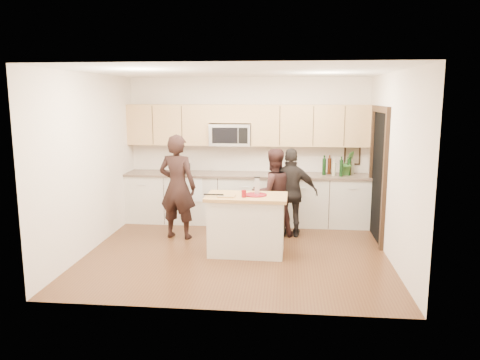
# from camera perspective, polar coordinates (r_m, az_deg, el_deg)

# --- Properties ---
(floor) EXTENTS (4.50, 4.50, 0.00)m
(floor) POSITION_cam_1_polar(r_m,az_deg,el_deg) (7.26, -0.38, -8.74)
(floor) COLOR #51341C
(floor) RESTS_ON ground
(room_shell) EXTENTS (4.52, 4.02, 2.71)m
(room_shell) POSITION_cam_1_polar(r_m,az_deg,el_deg) (6.89, -0.40, 5.00)
(room_shell) COLOR beige
(room_shell) RESTS_ON ground
(back_cabinetry) EXTENTS (4.50, 0.66, 0.94)m
(back_cabinetry) POSITION_cam_1_polar(r_m,az_deg,el_deg) (8.75, 0.80, -2.24)
(back_cabinetry) COLOR beige
(back_cabinetry) RESTS_ON ground
(upper_cabinetry) EXTENTS (4.50, 0.33, 0.75)m
(upper_cabinetry) POSITION_cam_1_polar(r_m,az_deg,el_deg) (8.70, 1.12, 6.81)
(upper_cabinetry) COLOR tan
(upper_cabinetry) RESTS_ON ground
(microwave) EXTENTS (0.76, 0.41, 0.40)m
(microwave) POSITION_cam_1_polar(r_m,az_deg,el_deg) (8.71, -1.16, 5.55)
(microwave) COLOR silver
(microwave) RESTS_ON ground
(doorway) EXTENTS (0.06, 1.25, 2.20)m
(doorway) POSITION_cam_1_polar(r_m,az_deg,el_deg) (7.96, 16.51, 1.12)
(doorway) COLOR black
(doorway) RESTS_ON ground
(framed_picture) EXTENTS (0.30, 0.03, 0.38)m
(framed_picture) POSITION_cam_1_polar(r_m,az_deg,el_deg) (8.96, 13.52, 3.01)
(framed_picture) COLOR black
(framed_picture) RESTS_ON ground
(dish_towel) EXTENTS (0.34, 0.60, 0.48)m
(dish_towel) POSITION_cam_1_polar(r_m,az_deg,el_deg) (8.64, -5.60, -0.23)
(dish_towel) COLOR white
(dish_towel) RESTS_ON ground
(island) EXTENTS (1.21, 0.73, 0.90)m
(island) POSITION_cam_1_polar(r_m,az_deg,el_deg) (7.06, 0.81, -5.41)
(island) COLOR beige
(island) RESTS_ON ground
(red_plate) EXTENTS (0.34, 0.34, 0.02)m
(red_plate) POSITION_cam_1_polar(r_m,az_deg,el_deg) (6.96, 1.91, -1.81)
(red_plate) COLOR maroon
(red_plate) RESTS_ON island
(box_grater) EXTENTS (0.08, 0.06, 0.26)m
(box_grater) POSITION_cam_1_polar(r_m,az_deg,el_deg) (6.97, 2.10, -0.62)
(box_grater) COLOR silver
(box_grater) RESTS_ON red_plate
(drink_glass) EXTENTS (0.07, 0.07, 0.10)m
(drink_glass) POSITION_cam_1_polar(r_m,az_deg,el_deg) (6.81, 0.46, -1.69)
(drink_glass) COLOR maroon
(drink_glass) RESTS_ON island
(cutting_board) EXTENTS (0.25, 0.21, 0.02)m
(cutting_board) POSITION_cam_1_polar(r_m,az_deg,el_deg) (6.86, -1.67, -1.96)
(cutting_board) COLOR tan
(cutting_board) RESTS_ON island
(tongs) EXTENTS (0.30, 0.03, 0.02)m
(tongs) POSITION_cam_1_polar(r_m,az_deg,el_deg) (6.88, -3.23, -1.78)
(tongs) COLOR black
(tongs) RESTS_ON cutting_board
(knife) EXTENTS (0.19, 0.02, 0.01)m
(knife) POSITION_cam_1_polar(r_m,az_deg,el_deg) (6.81, -1.96, -1.95)
(knife) COLOR silver
(knife) RESTS_ON cutting_board
(toaster) EXTENTS (0.31, 0.20, 0.18)m
(toaster) POSITION_cam_1_polar(r_m,az_deg,el_deg) (8.82, -7.18, 1.46)
(toaster) COLOR black
(toaster) RESTS_ON back_cabinetry
(bottle_cluster) EXTENTS (0.59, 0.34, 0.40)m
(bottle_cluster) POSITION_cam_1_polar(r_m,az_deg,el_deg) (8.68, 12.17, 1.71)
(bottle_cluster) COLOR black
(bottle_cluster) RESTS_ON back_cabinetry
(orchid) EXTENTS (0.30, 0.27, 0.44)m
(orchid) POSITION_cam_1_polar(r_m,az_deg,el_deg) (8.70, 13.02, 2.04)
(orchid) COLOR #3E7C31
(orchid) RESTS_ON back_cabinetry
(woman_left) EXTENTS (0.70, 0.53, 1.74)m
(woman_left) POSITION_cam_1_polar(r_m,az_deg,el_deg) (7.82, -7.63, -0.83)
(woman_left) COLOR black
(woman_left) RESTS_ON ground
(woman_center) EXTENTS (0.88, 0.78, 1.50)m
(woman_center) POSITION_cam_1_polar(r_m,az_deg,el_deg) (7.88, 4.07, -1.58)
(woman_center) COLOR black
(woman_center) RESTS_ON ground
(woman_right) EXTENTS (0.90, 0.41, 1.50)m
(woman_right) POSITION_cam_1_polar(r_m,az_deg,el_deg) (7.91, 6.28, -1.56)
(woman_right) COLOR black
(woman_right) RESTS_ON ground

